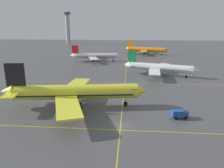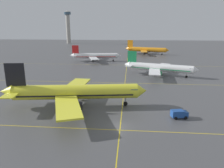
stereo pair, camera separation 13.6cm
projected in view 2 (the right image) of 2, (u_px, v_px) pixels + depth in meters
The scene contains 8 objects.
ground_plane at pixel (120, 126), 49.34m from camera, with size 600.00×600.00×0.00m, color #4C4C4F.
airliner_front_gate at pixel (74, 92), 60.02m from camera, with size 41.44×35.41×12.89m.
airliner_second_row at pixel (159, 68), 98.50m from camera, with size 34.03×29.08×10.83m.
airliner_third_row at pixel (95, 56), 137.78m from camera, with size 33.24×28.49×10.33m.
airliner_far_left_stand at pixel (146, 50), 171.27m from camera, with size 35.18×29.94×11.05m.
taxiway_markings at pixel (125, 83), 86.19m from camera, with size 159.81×133.31×0.01m.
service_truck_red_van at pixel (179, 114), 53.31m from camera, with size 4.39×2.80×2.10m.
control_tower at pixel (68, 25), 269.68m from camera, with size 8.82×8.82×40.87m.
Camera 2 is at (1.95, -44.90, 22.71)m, focal length 33.86 mm.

